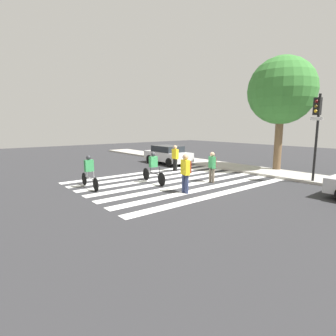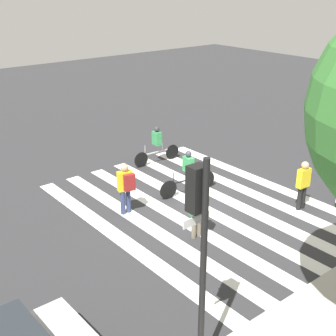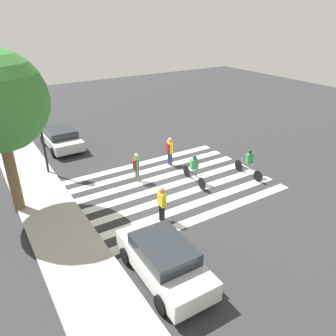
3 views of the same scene
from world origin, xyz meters
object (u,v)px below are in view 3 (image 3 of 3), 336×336
Objects in this scene: cyclist_near_curb at (249,162)px; cyclist_far_lane at (194,168)px; traffic_light at (42,120)px; pedestrian_adult_tall_backpack at (136,165)px; car_parked_dark_suv at (164,259)px; car_parked_silver_sedan at (61,138)px; pedestrian_child_with_backpack at (169,149)px; pedestrian_adult_blue_shirt at (162,202)px.

cyclist_near_curb is 0.95× the size of cyclist_far_lane.
traffic_light is at bearing 56.40° from cyclist_far_lane.
cyclist_far_lane is (-1.82, -2.50, -0.08)m from pedestrian_adult_tall_backpack.
car_parked_dark_suv is at bearing 141.87° from cyclist_far_lane.
car_parked_dark_suv is 1.00× the size of car_parked_silver_sedan.
cyclist_near_curb is at bearing -100.91° from cyclist_far_lane.
pedestrian_child_with_backpack is 0.42× the size of car_parked_silver_sedan.
pedestrian_adult_blue_shirt is 11.06m from car_parked_silver_sedan.
traffic_light is 2.04× the size of cyclist_near_curb.
traffic_light is 8.28m from pedestrian_adult_blue_shirt.
traffic_light reaches higher than pedestrian_adult_tall_backpack.
car_parked_silver_sedan is at bearing 40.76° from cyclist_near_curb.
traffic_light reaches higher than car_parked_dark_suv.
pedestrian_child_with_backpack is at bearing 4.48° from cyclist_far_lane.
traffic_light reaches higher than cyclist_far_lane.
car_parked_dark_suv is (-4.06, 8.04, -0.12)m from cyclist_near_curb.
pedestrian_adult_blue_shirt is 0.41× the size of car_parked_dark_suv.
pedestrian_adult_blue_shirt reaches higher than cyclist_far_lane.
pedestrian_child_with_backpack is at bearing 125.19° from pedestrian_adult_tall_backpack.
pedestrian_adult_blue_shirt reaches higher than pedestrian_adult_tall_backpack.
car_parked_silver_sedan is (13.87, -0.41, -0.04)m from car_parked_dark_suv.
pedestrian_adult_tall_backpack is 4.04m from pedestrian_adult_blue_shirt.
pedestrian_child_with_backpack reaches higher than car_parked_dark_suv.
car_parked_silver_sedan is (7.02, 2.07, -0.25)m from pedestrian_adult_tall_backpack.
pedestrian_adult_tall_backpack is at bearing 171.64° from pedestrian_adult_blue_shirt.
cyclist_far_lane is at bearing -130.20° from traffic_light.
car_parked_silver_sedan is (9.81, 7.63, -0.16)m from cyclist_near_curb.
pedestrian_adult_tall_backpack is 3.09m from cyclist_far_lane.
cyclist_near_curb reaches higher than car_parked_dark_suv.
traffic_light is 2.60× the size of pedestrian_child_with_backpack.
pedestrian_adult_tall_backpack is 0.95× the size of pedestrian_adult_blue_shirt.
car_parked_silver_sedan is (3.57, -1.68, -2.47)m from traffic_light.
pedestrian_child_with_backpack is 4.63m from cyclist_near_curb.
pedestrian_child_with_backpack is (-2.69, -6.34, -2.15)m from traffic_light.
car_parked_dark_suv is (-7.61, 5.08, -0.28)m from pedestrian_child_with_backpack.
pedestrian_child_with_backpack is 0.79× the size of cyclist_near_curb.
cyclist_near_curb is 12.43m from car_parked_silver_sedan.
pedestrian_adult_blue_shirt is (-7.41, -2.94, -2.21)m from traffic_light.
cyclist_far_lane is 0.55× the size of car_parked_silver_sedan.
pedestrian_adult_tall_backpack is 0.73× the size of cyclist_near_curb.
traffic_light reaches higher than pedestrian_adult_blue_shirt.
cyclist_far_lane is at bearing 125.97° from pedestrian_adult_blue_shirt.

